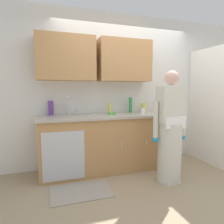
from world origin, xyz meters
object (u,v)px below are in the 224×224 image
object	(u,v)px
cup_by_sink	(143,111)
knife_on_counter	(93,115)
sink	(71,117)
person_at_sink	(170,136)
bottle_dish_liquid	(110,108)
bottle_soap	(144,108)
bottle_water_tall	(131,105)
sponge	(112,114)
bottle_water_short	(51,108)

from	to	relation	value
cup_by_sink	knife_on_counter	distance (m)	0.89
sink	person_at_sink	world-z (taller)	person_at_sink
bottle_dish_liquid	cup_by_sink	size ratio (longest dim) A/B	1.93
bottle_soap	cup_by_sink	xyz separation A→B (m)	(-0.12, -0.21, -0.04)
bottle_dish_liquid	knife_on_counter	xyz separation A→B (m)	(-0.32, -0.16, -0.09)
bottle_dish_liquid	sink	bearing A→B (deg)	-168.65
bottle_soap	knife_on_counter	xyz separation A→B (m)	(-1.01, -0.20, -0.08)
bottle_water_tall	knife_on_counter	bearing A→B (deg)	-165.65
bottle_water_tall	cup_by_sink	world-z (taller)	bottle_water_tall
sink	sponge	distance (m)	0.67
sponge	cup_by_sink	bearing A→B (deg)	-0.34
knife_on_counter	sink	bearing A→B (deg)	148.59
bottle_dish_liquid	cup_by_sink	bearing A→B (deg)	-15.75
bottle_water_short	cup_by_sink	bearing A→B (deg)	-8.67
sink	bottle_water_tall	size ratio (longest dim) A/B	1.82
knife_on_counter	sponge	size ratio (longest dim) A/B	2.18
bottle_water_short	bottle_dish_liquid	distance (m)	0.98
person_at_sink	knife_on_counter	bearing A→B (deg)	144.14
sponge	bottle_soap	bearing A→B (deg)	16.35
person_at_sink	bottle_soap	size ratio (longest dim) A/B	9.74
bottle_water_short	bottle_soap	xyz separation A→B (m)	(1.66, -0.03, -0.03)
knife_on_counter	person_at_sink	bearing A→B (deg)	-63.42
cup_by_sink	sponge	size ratio (longest dim) A/B	0.85
bottle_water_short	sink	bearing A→B (deg)	-34.78
bottle_water_tall	bottle_water_short	bearing A→B (deg)	178.06
bottle_water_short	knife_on_counter	world-z (taller)	bottle_water_short
bottle_dish_liquid	cup_by_sink	xyz separation A→B (m)	(0.56, -0.16, -0.04)
sink	bottle_soap	distance (m)	1.37
person_at_sink	bottle_dish_liquid	bearing A→B (deg)	127.03
bottle_water_short	knife_on_counter	distance (m)	0.70
bottle_water_short	bottle_water_tall	distance (m)	1.39
bottle_soap	knife_on_counter	size ratio (longest dim) A/B	0.69
bottle_water_tall	person_at_sink	bearing A→B (deg)	-74.74
person_at_sink	cup_by_sink	distance (m)	0.77
person_at_sink	bottle_soap	world-z (taller)	person_at_sink
sink	bottle_dish_liquid	xyz separation A→B (m)	(0.67, 0.14, 0.10)
bottle_dish_liquid	knife_on_counter	size ratio (longest dim) A/B	0.75
cup_by_sink	bottle_water_short	bearing A→B (deg)	171.33
bottle_dish_liquid	knife_on_counter	bearing A→B (deg)	-153.93
person_at_sink	bottle_dish_liquid	xyz separation A→B (m)	(-0.65, 0.86, 0.34)
bottle_water_tall	bottle_dish_liquid	bearing A→B (deg)	-175.96
person_at_sink	bottle_dish_liquid	size ratio (longest dim) A/B	9.03
person_at_sink	bottle_soap	xyz separation A→B (m)	(0.03, 0.91, 0.33)
bottle_dish_liquid	bottle_water_tall	bearing A→B (deg)	4.04
person_at_sink	knife_on_counter	world-z (taller)	person_at_sink
cup_by_sink	sponge	world-z (taller)	cup_by_sink
cup_by_sink	bottle_water_tall	bearing A→B (deg)	129.70
bottle_water_tall	cup_by_sink	xyz separation A→B (m)	(0.16, -0.19, -0.09)
bottle_water_tall	cup_by_sink	bearing A→B (deg)	-50.30
sink	sponge	world-z (taller)	sink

